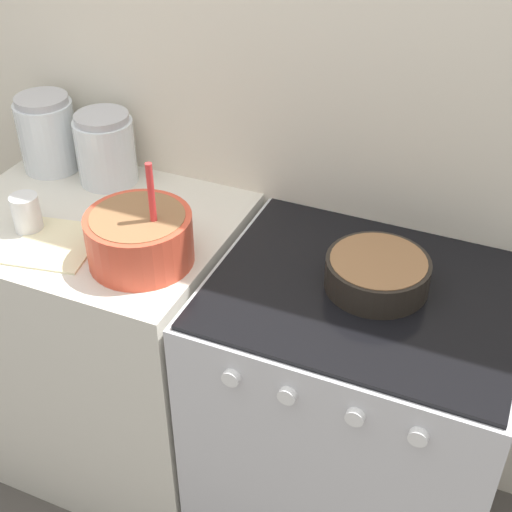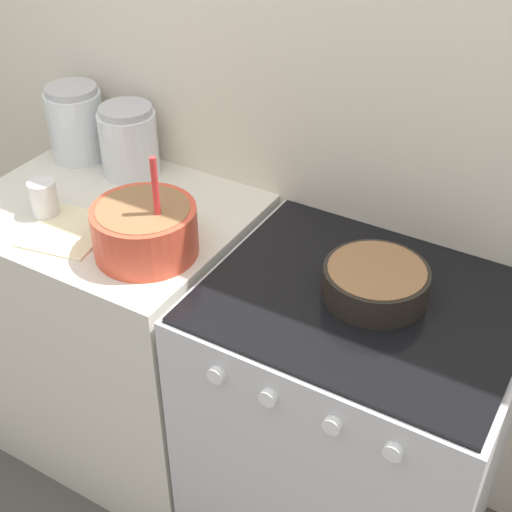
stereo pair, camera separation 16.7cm
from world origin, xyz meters
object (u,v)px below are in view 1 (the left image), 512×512
mixing_bowl (139,236)px  storage_jar_left (48,138)px  tin_can (26,213)px  storage_jar_middle (106,153)px  baking_pan (377,272)px  stove (351,420)px

mixing_bowl → storage_jar_left: bearing=147.9°
tin_can → storage_jar_middle: bearing=80.9°
storage_jar_left → baking_pan: bearing=-9.8°
tin_can → storage_jar_left: bearing=116.0°
stove → baking_pan: size_ratio=3.73×
stove → storage_jar_left: bearing=169.0°
mixing_bowl → storage_jar_left: size_ratio=1.24×
mixing_bowl → storage_jar_middle: bearing=133.5°
stove → mixing_bowl: (-0.54, -0.11, 0.52)m
storage_jar_middle → tin_can: bearing=-99.1°
baking_pan → mixing_bowl: bearing=-167.2°
stove → storage_jar_left: 1.18m
storage_jar_left → mixing_bowl: bearing=-32.1°
storage_jar_middle → stove: bearing=-13.6°
baking_pan → storage_jar_left: bearing=170.2°
stove → mixing_bowl: bearing=-168.8°
baking_pan → tin_can: tin_can is taller
stove → tin_can: tin_can is taller
baking_pan → stove: bearing=-129.8°
stove → mixing_bowl: size_ratio=3.25×
storage_jar_left → storage_jar_middle: bearing=0.0°
storage_jar_left → tin_can: 0.34m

